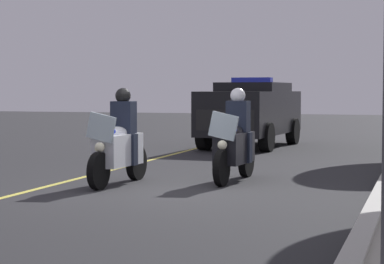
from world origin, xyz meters
TOP-DOWN VIEW (x-y plane):
  - ground_plane at (0.00, 0.00)m, footprint 80.00×80.00m
  - curb_strip at (0.00, 3.51)m, footprint 48.00×0.24m
  - lane_stripe_center at (0.00, -2.13)m, footprint 48.00×0.12m
  - police_motorcycle_lead_left at (-0.51, -1.04)m, footprint 2.14×0.60m
  - police_motorcycle_lead_right at (-1.58, 0.81)m, footprint 2.14×0.60m
  - police_suv at (-9.80, -0.77)m, footprint 5.01×2.31m

SIDE VIEW (x-z plane):
  - ground_plane at x=0.00m, z-range 0.00..0.00m
  - lane_stripe_center at x=0.00m, z-range 0.00..0.01m
  - curb_strip at x=0.00m, z-range 0.00..0.15m
  - police_motorcycle_lead_left at x=-0.51m, z-range -0.16..1.56m
  - police_motorcycle_lead_right at x=-1.58m, z-range -0.16..1.56m
  - police_suv at x=-9.80m, z-range 0.04..2.09m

